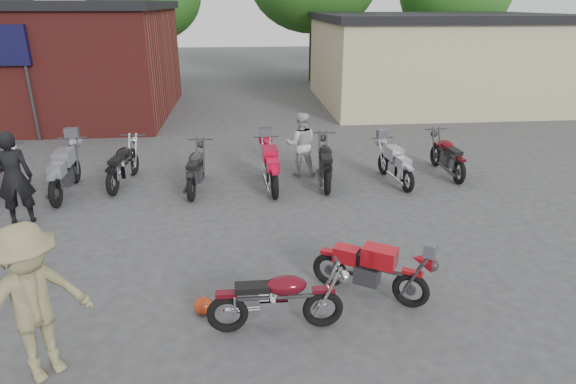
{
  "coord_description": "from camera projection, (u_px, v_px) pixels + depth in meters",
  "views": [
    {
      "loc": [
        -0.07,
        -6.04,
        4.21
      ],
      "look_at": [
        0.73,
        2.3,
        0.9
      ],
      "focal_mm": 30.0,
      "sensor_mm": 36.0,
      "label": 1
    }
  ],
  "objects": [
    {
      "name": "person_tan",
      "position": [
        34.0,
        304.0,
        5.5
      ],
      "size": [
        1.45,
        1.42,
        1.99
      ],
      "primitive_type": "imported",
      "rotation": [
        0.0,
        0.0,
        0.74
      ],
      "color": "olive",
      "rests_on": "ground"
    },
    {
      "name": "row_bike_2",
      "position": [
        123.0,
        162.0,
        11.75
      ],
      "size": [
        0.9,
        2.04,
        1.14
      ],
      "primitive_type": null,
      "rotation": [
        0.0,
        0.0,
        1.44
      ],
      "color": "black",
      "rests_on": "ground"
    },
    {
      "name": "stucco_building",
      "position": [
        436.0,
        62.0,
        21.15
      ],
      "size": [
        10.0,
        8.0,
        3.5
      ],
      "primitive_type": "cube",
      "color": "tan",
      "rests_on": "ground"
    },
    {
      "name": "sportbike",
      "position": [
        372.0,
        267.0,
        7.21
      ],
      "size": [
        1.81,
        1.44,
        1.03
      ],
      "primitive_type": null,
      "rotation": [
        0.0,
        0.0,
        -0.56
      ],
      "color": "#AC0E17",
      "rests_on": "ground"
    },
    {
      "name": "row_bike_6",
      "position": [
        395.0,
        162.0,
        11.88
      ],
      "size": [
        0.87,
        1.89,
        1.06
      ],
      "primitive_type": null,
      "rotation": [
        0.0,
        0.0,
        1.72
      ],
      "color": "#90919E",
      "rests_on": "ground"
    },
    {
      "name": "tree_3",
      "position": [
        453.0,
        10.0,
        27.19
      ],
      "size": [
        6.08,
        6.08,
        7.6
      ],
      "primitive_type": null,
      "color": "#215B18",
      "rests_on": "ground"
    },
    {
      "name": "brick_building",
      "position": [
        9.0,
        64.0,
        18.58
      ],
      "size": [
        12.0,
        8.0,
        4.0
      ],
      "primitive_type": "cube",
      "color": "maroon",
      "rests_on": "ground"
    },
    {
      "name": "row_bike_4",
      "position": [
        271.0,
        165.0,
        11.54
      ],
      "size": [
        0.78,
        2.05,
        1.17
      ],
      "primitive_type": null,
      "rotation": [
        0.0,
        0.0,
        1.63
      ],
      "color": "red",
      "rests_on": "ground"
    },
    {
      "name": "person_dark",
      "position": [
        14.0,
        178.0,
        9.55
      ],
      "size": [
        0.81,
        0.65,
        1.92
      ],
      "primitive_type": "imported",
      "rotation": [
        0.0,
        0.0,
        3.45
      ],
      "color": "black",
      "rests_on": "ground"
    },
    {
      "name": "row_bike_3",
      "position": [
        196.0,
        167.0,
        11.43
      ],
      "size": [
        0.79,
        2.0,
        1.13
      ],
      "primitive_type": null,
      "rotation": [
        0.0,
        0.0,
        1.49
      ],
      "color": "#242527",
      "rests_on": "ground"
    },
    {
      "name": "vintage_motorcycle",
      "position": [
        278.0,
        296.0,
        6.47
      ],
      "size": [
        1.8,
        0.6,
        1.04
      ],
      "primitive_type": null,
      "rotation": [
        0.0,
        0.0,
        -0.0
      ],
      "color": "#570A15",
      "rests_on": "ground"
    },
    {
      "name": "ground",
      "position": [
        254.0,
        306.0,
        7.15
      ],
      "size": [
        90.0,
        90.0,
        0.0
      ],
      "primitive_type": "plane",
      "color": "#39393C"
    },
    {
      "name": "row_bike_1",
      "position": [
        64.0,
        169.0,
        11.14
      ],
      "size": [
        0.8,
        2.17,
        1.24
      ],
      "primitive_type": null,
      "rotation": [
        0.0,
        0.0,
        1.62
      ],
      "color": "gray",
      "rests_on": "ground"
    },
    {
      "name": "row_bike_5",
      "position": [
        325.0,
        160.0,
        11.82
      ],
      "size": [
        0.86,
        2.1,
        1.19
      ],
      "primitive_type": null,
      "rotation": [
        0.0,
        0.0,
        1.48
      ],
      "color": "black",
      "rests_on": "ground"
    },
    {
      "name": "tree_1",
      "position": [
        146.0,
        13.0,
        25.71
      ],
      "size": [
        5.92,
        5.92,
        7.4
      ],
      "primitive_type": null,
      "color": "#215B18",
      "rests_on": "ground"
    },
    {
      "name": "helmet",
      "position": [
        203.0,
        306.0,
        6.95
      ],
      "size": [
        0.31,
        0.31,
        0.25
      ],
      "primitive_type": "ellipsoid",
      "rotation": [
        0.0,
        0.0,
        0.15
      ],
      "color": "#AF3312",
      "rests_on": "ground"
    },
    {
      "name": "row_bike_7",
      "position": [
        447.0,
        153.0,
        12.46
      ],
      "size": [
        0.68,
        1.96,
        1.13
      ],
      "primitive_type": null,
      "rotation": [
        0.0,
        0.0,
        1.59
      ],
      "color": "#4B090E",
      "rests_on": "ground"
    },
    {
      "name": "person_light",
      "position": [
        301.0,
        144.0,
        12.34
      ],
      "size": [
        0.83,
        0.67,
        1.64
      ],
      "primitive_type": "imported",
      "rotation": [
        0.0,
        0.0,
        3.08
      ],
      "color": "#B6B7B2",
      "rests_on": "ground"
    }
  ]
}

